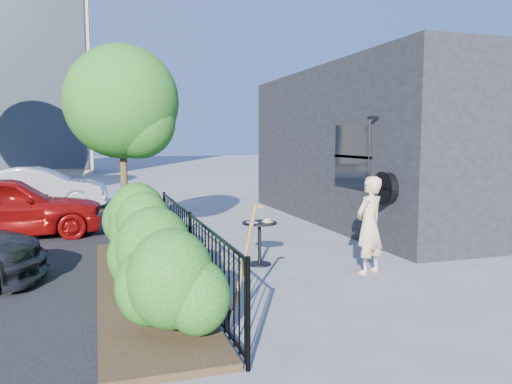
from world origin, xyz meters
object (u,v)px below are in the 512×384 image
object	(u,v)px
woman	(369,225)
car_red	(5,207)
shovel	(241,273)
car_silver	(40,189)
patio_tree	(126,109)
cafe_table	(260,235)

from	to	relation	value
woman	car_red	xyz separation A→B (m)	(-6.12, 4.97, -0.09)
shovel	car_silver	xyz separation A→B (m)	(-3.26, 11.32, 0.02)
patio_tree	car_silver	xyz separation A→B (m)	(-2.28, 6.64, -2.10)
shovel	car_red	world-z (taller)	shovel
patio_tree	car_red	bearing A→B (deg)	142.48
car_silver	shovel	bearing A→B (deg)	-159.96
patio_tree	shovel	distance (m)	5.22
cafe_table	car_red	size ratio (longest dim) A/B	0.19
patio_tree	car_red	xyz separation A→B (m)	(-2.52, 1.93, -2.06)
shovel	cafe_table	bearing A→B (deg)	67.65
cafe_table	car_silver	bearing A→B (deg)	116.82
woman	car_red	distance (m)	7.88
car_red	car_silver	world-z (taller)	car_red
shovel	car_red	distance (m)	7.47
cafe_table	shovel	distance (m)	2.90
woman	cafe_table	bearing A→B (deg)	-59.83
patio_tree	cafe_table	distance (m)	3.65
car_silver	woman	bearing A→B (deg)	-144.71
cafe_table	car_red	distance (m)	6.04
woman	shovel	size ratio (longest dim) A/B	1.08
cafe_table	shovel	xyz separation A→B (m)	(-1.10, -2.68, 0.12)
car_red	car_silver	xyz separation A→B (m)	(0.23, 4.71, -0.04)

